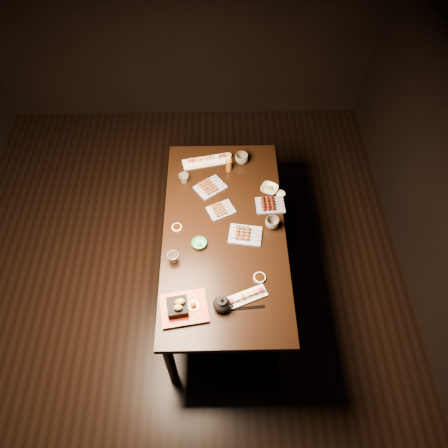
{
  "coord_description": "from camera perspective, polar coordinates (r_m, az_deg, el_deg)",
  "views": [
    {
      "loc": [
        0.37,
        -1.63,
        3.37
      ],
      "look_at": [
        0.4,
        0.28,
        0.77
      ],
      "focal_mm": 35.0,
      "sensor_mm": 36.0,
      "label": 1
    }
  ],
  "objects": [
    {
      "name": "sauce_dish_nw",
      "position": [
        3.67,
        -4.31,
        8.1
      ],
      "size": [
        0.1,
        0.1,
        0.01
      ],
      "primitive_type": "cylinder",
      "rotation": [
        0.0,
        0.0,
        -0.43
      ],
      "color": "white",
      "rests_on": "dining_table"
    },
    {
      "name": "tempura_tray",
      "position": [
        2.86,
        -5.29,
        -10.56
      ],
      "size": [
        0.34,
        0.29,
        0.11
      ],
      "primitive_type": null,
      "rotation": [
        0.0,
        0.0,
        0.15
      ],
      "color": "black",
      "rests_on": "dining_table"
    },
    {
      "name": "teacup_far_left",
      "position": [
        3.51,
        -5.25,
        5.95
      ],
      "size": [
        0.09,
        0.09,
        0.08
      ],
      "primitive_type": "imported",
      "rotation": [
        0.0,
        0.0,
        -0.06
      ],
      "color": "brown",
      "rests_on": "dining_table"
    },
    {
      "name": "condiment_bottle",
      "position": [
        3.56,
        0.64,
        7.84
      ],
      "size": [
        0.05,
        0.05,
        0.14
      ],
      "primitive_type": "cylinder",
      "rotation": [
        0.0,
        0.0,
        0.1
      ],
      "color": "#61390D",
      "rests_on": "dining_table"
    },
    {
      "name": "teacup_mid_right",
      "position": [
        3.23,
        6.32,
        0.13
      ],
      "size": [
        0.12,
        0.12,
        0.08
      ],
      "primitive_type": "imported",
      "rotation": [
        0.0,
        0.0,
        0.18
      ],
      "color": "brown",
      "rests_on": "dining_table"
    },
    {
      "name": "sauce_dish_se",
      "position": [
        3.01,
        4.66,
        -6.99
      ],
      "size": [
        0.11,
        0.11,
        0.01
      ],
      "primitive_type": "cylinder",
      "rotation": [
        0.0,
        0.0,
        -0.39
      ],
      "color": "white",
      "rests_on": "dining_table"
    },
    {
      "name": "teapot",
      "position": [
        2.85,
        -0.3,
        -10.32
      ],
      "size": [
        0.17,
        0.17,
        0.12
      ],
      "primitive_type": null,
      "rotation": [
        0.0,
        0.0,
        -0.33
      ],
      "color": "black",
      "rests_on": "dining_table"
    },
    {
      "name": "tsukune_plate",
      "position": [
        3.36,
        6.07,
        2.69
      ],
      "size": [
        0.22,
        0.17,
        0.06
      ],
      "primitive_type": null,
      "rotation": [
        0.0,
        0.0,
        0.04
      ],
      "color": "#828EB6",
      "rests_on": "dining_table"
    },
    {
      "name": "ground",
      "position": [
        3.76,
        -6.2,
        -10.55
      ],
      "size": [
        5.0,
        5.0,
        0.0
      ],
      "primitive_type": "plane",
      "color": "black",
      "rests_on": "ground"
    },
    {
      "name": "yakitori_plate_right",
      "position": [
        3.17,
        2.81,
        -1.21
      ],
      "size": [
        0.26,
        0.21,
        0.06
      ],
      "primitive_type": null,
      "rotation": [
        0.0,
        0.0,
        -0.16
      ],
      "color": "#828EB6",
      "rests_on": "dining_table"
    },
    {
      "name": "sauce_dish_east",
      "position": [
        3.46,
        7.39,
        3.94
      ],
      "size": [
        0.08,
        0.08,
        0.01
      ],
      "primitive_type": "cylinder",
      "rotation": [
        0.0,
        0.0,
        0.19
      ],
      "color": "white",
      "rests_on": "dining_table"
    },
    {
      "name": "chopsticks_near",
      "position": [
        2.87,
        -5.22,
        -12.81
      ],
      "size": [
        0.22,
        0.04,
        0.01
      ],
      "primitive_type": null,
      "rotation": [
        0.0,
        0.0,
        0.07
      ],
      "color": "black",
      "rests_on": "dining_table"
    },
    {
      "name": "edamame_bowl_cream",
      "position": [
        3.47,
        5.95,
        4.58
      ],
      "size": [
        0.18,
        0.18,
        0.03
      ],
      "primitive_type": "imported",
      "rotation": [
        0.0,
        0.0,
        -0.49
      ],
      "color": "beige",
      "rests_on": "dining_table"
    },
    {
      "name": "yakitori_plate_left",
      "position": [
        3.46,
        -1.83,
        5.05
      ],
      "size": [
        0.28,
        0.27,
        0.06
      ],
      "primitive_type": null,
      "rotation": [
        0.0,
        0.0,
        0.62
      ],
      "color": "#828EB6",
      "rests_on": "dining_table"
    },
    {
      "name": "teacup_far_right",
      "position": [
        3.64,
        2.33,
        8.53
      ],
      "size": [
        0.14,
        0.14,
        0.09
      ],
      "primitive_type": "imported",
      "rotation": [
        0.0,
        0.0,
        -0.45
      ],
      "color": "brown",
      "rests_on": "dining_table"
    },
    {
      "name": "yakitori_plate_center",
      "position": [
        3.31,
        -0.41,
        2.03
      ],
      "size": [
        0.24,
        0.21,
        0.05
      ],
      "primitive_type": null,
      "rotation": [
        0.0,
        0.0,
        0.43
      ],
      "color": "#828EB6",
      "rests_on": "dining_table"
    },
    {
      "name": "sushi_platter_near",
      "position": [
        2.92,
        2.52,
        -9.52
      ],
      "size": [
        0.34,
        0.21,
        0.04
      ],
      "primitive_type": null,
      "rotation": [
        0.0,
        0.0,
        0.38
      ],
      "color": "white",
      "rests_on": "dining_table"
    },
    {
      "name": "sushi_platter_far",
      "position": [
        3.66,
        -2.25,
        8.38
      ],
      "size": [
        0.42,
        0.19,
        0.05
      ],
      "primitive_type": null,
      "rotation": [
        0.0,
        0.0,
        3.35
      ],
      "color": "white",
      "rests_on": "dining_table"
    },
    {
      "name": "dining_table",
      "position": [
        3.53,
        0.01,
        -4.46
      ],
      "size": [
        1.16,
        1.91,
        0.75
      ],
      "primitive_type": "cube",
      "rotation": [
        0.0,
        0.0,
        -0.15
      ],
      "color": "black",
      "rests_on": "ground"
    },
    {
      "name": "chopsticks_se",
      "position": [
        2.9,
        3.18,
        -10.85
      ],
      "size": [
        0.22,
        0.04,
        0.01
      ],
      "primitive_type": null,
      "rotation": [
        0.0,
        0.0,
        0.08
      ],
      "color": "black",
      "rests_on": "dining_table"
    },
    {
      "name": "edamame_bowl_green",
      "position": [
        3.14,
        -3.26,
        -2.58
      ],
      "size": [
        0.11,
        0.11,
        0.03
      ],
      "primitive_type": "imported",
      "rotation": [
        0.0,
        0.0,
        0.04
      ],
      "color": "#339E62",
      "rests_on": "dining_table"
    },
    {
      "name": "teacup_near_left",
      "position": [
        3.06,
        -6.63,
        -4.39
      ],
      "size": [
        0.1,
        0.1,
        0.08
      ],
      "primitive_type": "imported",
      "rotation": [
        0.0,
        0.0,
        -0.24
      ],
      "color": "brown",
      "rests_on": "dining_table"
    },
    {
      "name": "sauce_dish_west",
      "position": [
        3.25,
        -6.18,
        -0.44
      ],
      "size": [
        0.08,
        0.08,
        0.01
      ],
      "primitive_type": "cylinder",
      "rotation": [
        0.0,
        0.0,
        -0.02
      ],
      "color": "white",
      "rests_on": "dining_table"
    }
  ]
}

